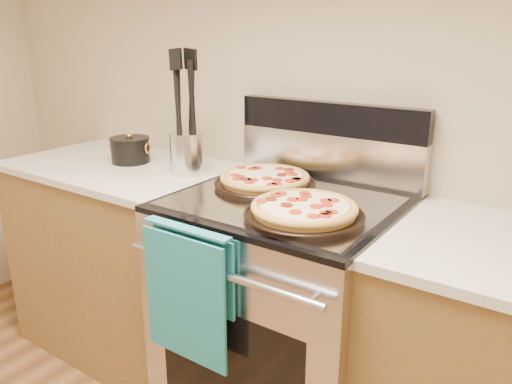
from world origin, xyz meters
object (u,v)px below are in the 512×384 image
Objects in this scene: saucepan at (130,151)px; pepperoni_pizza_front at (304,211)px; range_body at (284,319)px; pepperoni_pizza_back at (265,180)px; utensil_crock at (187,153)px.

pepperoni_pizza_front is at bearing -12.00° from saucepan.
pepperoni_pizza_back is (-0.13, 0.07, 0.50)m from range_body.
pepperoni_pizza_back is at bearing -0.82° from saucepan.
pepperoni_pizza_back is at bearing 152.43° from range_body.
saucepan is (-0.73, 0.01, 0.01)m from pepperoni_pizza_back.
saucepan is at bearing 179.18° from pepperoni_pizza_back.
utensil_crock is at bearing 170.82° from range_body.
utensil_crock is at bearing 161.91° from pepperoni_pizza_front.
range_body is 1.01m from saucepan.
pepperoni_pizza_back reaches higher than range_body.
range_body is 5.23× the size of utensil_crock.
saucepan is (-1.01, 0.22, 0.01)m from pepperoni_pizza_front.
utensil_crock is 0.34m from saucepan.
pepperoni_pizza_back is 1.01× the size of pepperoni_pizza_front.
range_body is 2.47× the size of pepperoni_pizza_front.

